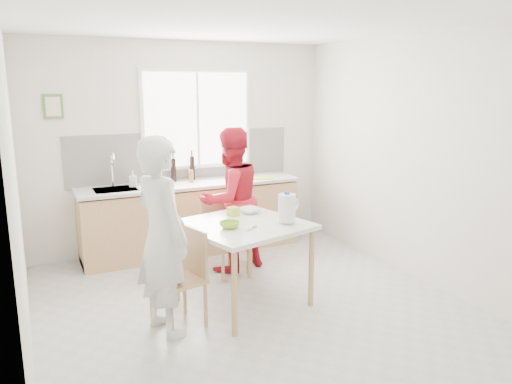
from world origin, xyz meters
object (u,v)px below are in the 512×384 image
(person_red, at_px, (231,200))
(bowl_white, at_px, (250,211))
(chair_left, at_px, (184,273))
(wine_bottle_a, at_px, (192,168))
(person_white, at_px, (162,237))
(milk_jug, at_px, (287,207))
(dining_table, at_px, (243,232))
(chair_far, at_px, (222,231))
(bowl_green, at_px, (230,225))
(wine_bottle_b, at_px, (173,170))

(person_red, distance_m, bowl_white, 0.63)
(chair_left, distance_m, bowl_white, 1.08)
(wine_bottle_a, bearing_deg, person_white, -114.75)
(chair_left, bearing_deg, milk_jug, 74.40)
(dining_table, distance_m, bowl_white, 0.41)
(person_red, height_order, bowl_white, person_red)
(milk_jug, distance_m, wine_bottle_a, 2.12)
(chair_far, bearing_deg, bowl_white, -95.02)
(dining_table, distance_m, bowl_green, 0.24)
(chair_far, xyz_separation_m, bowl_green, (-0.31, -0.98, 0.36))
(milk_jug, relative_size, wine_bottle_a, 0.92)
(dining_table, xyz_separation_m, bowl_green, (-0.18, -0.10, 0.12))
(chair_left, distance_m, bowl_green, 0.61)
(dining_table, distance_m, milk_jug, 0.49)
(person_white, xyz_separation_m, person_red, (1.12, 1.17, -0.03))
(dining_table, bearing_deg, person_red, 74.41)
(dining_table, height_order, bowl_green, bowl_green)
(person_red, bearing_deg, milk_jug, 81.49)
(chair_left, height_order, milk_jug, milk_jug)
(chair_left, relative_size, wine_bottle_a, 2.77)
(dining_table, height_order, wine_bottle_b, wine_bottle_b)
(chair_left, height_order, chair_far, chair_far)
(dining_table, distance_m, wine_bottle_b, 1.95)
(wine_bottle_a, bearing_deg, chair_left, -110.65)
(chair_far, bearing_deg, wine_bottle_b, 89.23)
(bowl_green, distance_m, wine_bottle_b, 2.03)
(dining_table, bearing_deg, milk_jug, -26.25)
(person_white, bearing_deg, bowl_white, -78.13)
(person_white, height_order, person_red, person_white)
(bowl_white, height_order, wine_bottle_b, wine_bottle_b)
(bowl_green, bearing_deg, chair_far, 72.34)
(dining_table, distance_m, person_white, 0.90)
(chair_left, height_order, bowl_green, bowl_green)
(dining_table, xyz_separation_m, wine_bottle_b, (-0.13, 1.92, 0.32))
(dining_table, bearing_deg, chair_far, 81.53)
(person_white, bearing_deg, wine_bottle_b, -33.57)
(wine_bottle_b, bearing_deg, bowl_green, -91.56)
(milk_jug, relative_size, wine_bottle_b, 0.98)
(person_red, xyz_separation_m, bowl_green, (-0.44, -1.04, 0.02))
(chair_left, distance_m, person_white, 0.44)
(chair_far, height_order, wine_bottle_b, wine_bottle_b)
(person_white, xyz_separation_m, bowl_green, (0.68, 0.13, -0.01))
(bowl_green, bearing_deg, wine_bottle_b, 88.44)
(dining_table, relative_size, person_white, 0.76)
(person_red, relative_size, bowl_white, 7.81)
(wine_bottle_a, bearing_deg, bowl_white, -86.36)
(chair_far, height_order, bowl_white, chair_far)
(person_white, relative_size, person_red, 1.04)
(chair_far, bearing_deg, person_white, -146.54)
(person_red, relative_size, wine_bottle_a, 5.24)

